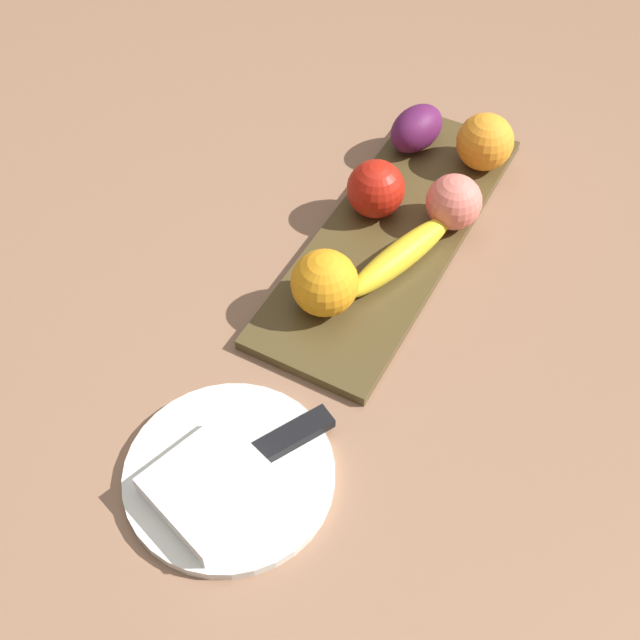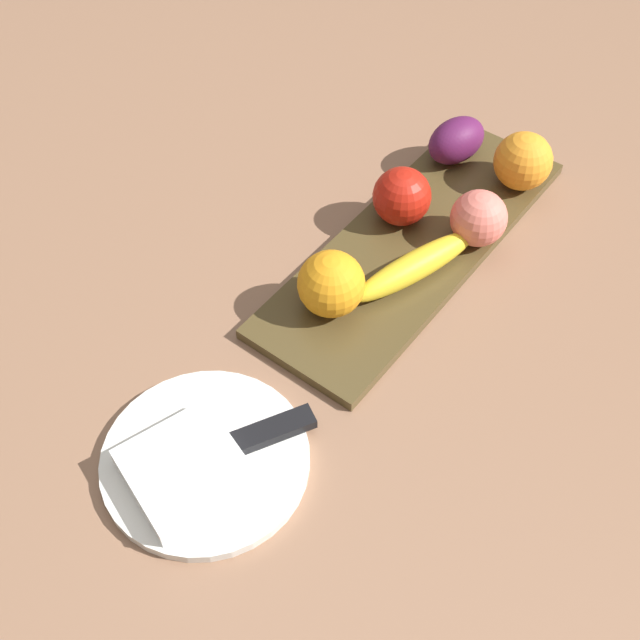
{
  "view_description": "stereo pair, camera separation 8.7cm",
  "coord_description": "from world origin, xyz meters",
  "px_view_note": "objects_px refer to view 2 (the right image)",
  "views": [
    {
      "loc": [
        0.62,
        0.28,
        0.72
      ],
      "look_at": [
        0.14,
        0.02,
        0.04
      ],
      "focal_mm": 45.86,
      "sensor_mm": 36.0,
      "label": 1
    },
    {
      "loc": [
        0.57,
        0.36,
        0.72
      ],
      "look_at": [
        0.14,
        0.02,
        0.04
      ],
      "focal_mm": 45.86,
      "sensor_mm": 36.0,
      "label": 2
    }
  ],
  "objects_px": {
    "apple": "(402,196)",
    "folded_napkin": "(185,470)",
    "peach": "(479,218)",
    "fruit_tray": "(413,245)",
    "banana": "(417,264)",
    "orange_near_apple": "(523,161)",
    "knife": "(257,437)",
    "grape_bunch": "(456,140)",
    "dinner_plate": "(206,460)",
    "orange_near_banana": "(331,284)"
  },
  "relations": [
    {
      "from": "banana",
      "to": "grape_bunch",
      "type": "bearing_deg",
      "value": -142.99
    },
    {
      "from": "apple",
      "to": "orange_near_apple",
      "type": "distance_m",
      "value": 0.17
    },
    {
      "from": "orange_near_apple",
      "to": "dinner_plate",
      "type": "relative_size",
      "value": 0.36
    },
    {
      "from": "banana",
      "to": "dinner_plate",
      "type": "bearing_deg",
      "value": 11.35
    },
    {
      "from": "folded_napkin",
      "to": "orange_near_banana",
      "type": "bearing_deg",
      "value": -176.08
    },
    {
      "from": "banana",
      "to": "knife",
      "type": "xyz_separation_m",
      "value": [
        0.28,
        -0.0,
        -0.01
      ]
    },
    {
      "from": "orange_near_banana",
      "to": "banana",
      "type": "bearing_deg",
      "value": 153.64
    },
    {
      "from": "orange_near_apple",
      "to": "folded_napkin",
      "type": "relative_size",
      "value": 0.7
    },
    {
      "from": "orange_near_apple",
      "to": "orange_near_banana",
      "type": "height_order",
      "value": "orange_near_banana"
    },
    {
      "from": "fruit_tray",
      "to": "dinner_plate",
      "type": "height_order",
      "value": "fruit_tray"
    },
    {
      "from": "peach",
      "to": "dinner_plate",
      "type": "distance_m",
      "value": 0.42
    },
    {
      "from": "fruit_tray",
      "to": "orange_near_apple",
      "type": "bearing_deg",
      "value": 163.73
    },
    {
      "from": "orange_near_apple",
      "to": "folded_napkin",
      "type": "xyz_separation_m",
      "value": [
        0.56,
        -0.05,
        -0.03
      ]
    },
    {
      "from": "banana",
      "to": "knife",
      "type": "bearing_deg",
      "value": 16.13
    },
    {
      "from": "fruit_tray",
      "to": "peach",
      "type": "xyz_separation_m",
      "value": [
        -0.05,
        0.06,
        0.04
      ]
    },
    {
      "from": "apple",
      "to": "grape_bunch",
      "type": "distance_m",
      "value": 0.14
    },
    {
      "from": "apple",
      "to": "peach",
      "type": "distance_m",
      "value": 0.1
    },
    {
      "from": "peach",
      "to": "dinner_plate",
      "type": "relative_size",
      "value": 0.33
    },
    {
      "from": "orange_near_apple",
      "to": "folded_napkin",
      "type": "height_order",
      "value": "orange_near_apple"
    },
    {
      "from": "fruit_tray",
      "to": "orange_near_banana",
      "type": "distance_m",
      "value": 0.15
    },
    {
      "from": "banana",
      "to": "grape_bunch",
      "type": "xyz_separation_m",
      "value": [
        -0.2,
        -0.07,
        0.01
      ]
    },
    {
      "from": "orange_near_banana",
      "to": "folded_napkin",
      "type": "xyz_separation_m",
      "value": [
        0.25,
        0.02,
        -0.03
      ]
    },
    {
      "from": "apple",
      "to": "folded_napkin",
      "type": "relative_size",
      "value": 0.68
    },
    {
      "from": "fruit_tray",
      "to": "grape_bunch",
      "type": "bearing_deg",
      "value": -164.99
    },
    {
      "from": "apple",
      "to": "orange_near_apple",
      "type": "relative_size",
      "value": 0.97
    },
    {
      "from": "folded_napkin",
      "to": "apple",
      "type": "bearing_deg",
      "value": -175.13
    },
    {
      "from": "peach",
      "to": "folded_napkin",
      "type": "xyz_separation_m",
      "value": [
        0.44,
        -0.06,
        -0.02
      ]
    },
    {
      "from": "banana",
      "to": "knife",
      "type": "relative_size",
      "value": 1.04
    },
    {
      "from": "banana",
      "to": "dinner_plate",
      "type": "relative_size",
      "value": 0.85
    },
    {
      "from": "orange_near_apple",
      "to": "knife",
      "type": "xyz_separation_m",
      "value": [
        0.49,
        -0.02,
        -0.03
      ]
    },
    {
      "from": "orange_near_banana",
      "to": "fruit_tray",
      "type": "bearing_deg",
      "value": 173.05
    },
    {
      "from": "orange_near_apple",
      "to": "orange_near_banana",
      "type": "xyz_separation_m",
      "value": [
        0.31,
        -0.07,
        0.0
      ]
    },
    {
      "from": "fruit_tray",
      "to": "banana",
      "type": "distance_m",
      "value": 0.06
    },
    {
      "from": "orange_near_banana",
      "to": "peach",
      "type": "xyz_separation_m",
      "value": [
        -0.19,
        0.07,
        -0.0
      ]
    },
    {
      "from": "banana",
      "to": "grape_bunch",
      "type": "relative_size",
      "value": 2.11
    },
    {
      "from": "orange_near_apple",
      "to": "peach",
      "type": "height_order",
      "value": "orange_near_apple"
    },
    {
      "from": "peach",
      "to": "grape_bunch",
      "type": "relative_size",
      "value": 0.81
    },
    {
      "from": "folded_napkin",
      "to": "banana",
      "type": "bearing_deg",
      "value": 174.87
    },
    {
      "from": "grape_bunch",
      "to": "dinner_plate",
      "type": "distance_m",
      "value": 0.53
    },
    {
      "from": "apple",
      "to": "dinner_plate",
      "type": "relative_size",
      "value": 0.34
    },
    {
      "from": "grape_bunch",
      "to": "dinner_plate",
      "type": "relative_size",
      "value": 0.4
    },
    {
      "from": "apple",
      "to": "folded_napkin",
      "type": "bearing_deg",
      "value": 4.87
    },
    {
      "from": "dinner_plate",
      "to": "knife",
      "type": "distance_m",
      "value": 0.06
    },
    {
      "from": "orange_near_apple",
      "to": "orange_near_banana",
      "type": "bearing_deg",
      "value": -12.06
    },
    {
      "from": "dinner_plate",
      "to": "apple",
      "type": "bearing_deg",
      "value": -174.81
    },
    {
      "from": "dinner_plate",
      "to": "grape_bunch",
      "type": "bearing_deg",
      "value": -175.39
    },
    {
      "from": "banana",
      "to": "folded_napkin",
      "type": "distance_m",
      "value": 0.35
    },
    {
      "from": "orange_near_banana",
      "to": "knife",
      "type": "height_order",
      "value": "orange_near_banana"
    },
    {
      "from": "orange_near_apple",
      "to": "peach",
      "type": "bearing_deg",
      "value": 3.48
    },
    {
      "from": "orange_near_banana",
      "to": "grape_bunch",
      "type": "relative_size",
      "value": 0.9
    }
  ]
}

